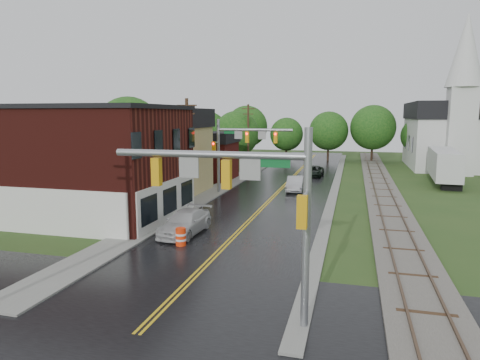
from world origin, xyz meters
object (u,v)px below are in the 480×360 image
at_px(church, 449,127).
at_px(construction_barrel, 181,237).
at_px(tree_left_c, 188,139).
at_px(suv_dark, 314,171).
at_px(brick_building, 81,162).
at_px(utility_pole_b, 187,148).
at_px(tree_left_e, 237,135).
at_px(semi_trailer, 444,164).
at_px(utility_pole_c, 248,136).
at_px(traffic_signal_far, 240,143).
at_px(tree_left_a, 57,142).
at_px(traffic_signal_near, 247,190).
at_px(tree_left_b, 130,131).
at_px(pickup_white, 185,223).
at_px(sedan_silver, 295,184).

relative_size(church, construction_barrel, 18.80).
xyz_separation_m(tree_left_c, suv_dark, (16.28, 0.88, -3.87)).
xyz_separation_m(brick_building, church, (32.48, 38.74, 1.68)).
bearing_deg(church, utility_pole_b, -130.18).
bearing_deg(utility_pole_b, tree_left_e, 94.90).
bearing_deg(utility_pole_b, semi_trailer, 35.42).
xyz_separation_m(utility_pole_c, tree_left_e, (-2.05, 1.90, 0.09)).
xyz_separation_m(church, utility_pole_c, (-26.80, -9.74, -1.11)).
height_order(brick_building, tree_left_c, brick_building).
xyz_separation_m(traffic_signal_far, utility_pole_b, (-3.33, -5.00, -0.25)).
relative_size(traffic_signal_far, suv_dark, 1.59).
relative_size(brick_building, tree_left_a, 1.65).
height_order(church, traffic_signal_near, church).
bearing_deg(tree_left_a, suv_dark, 40.29).
bearing_deg(traffic_signal_far, suv_dark, 66.83).
relative_size(tree_left_e, construction_barrel, 7.67).
xyz_separation_m(tree_left_b, pickup_white, (14.65, -19.50, -4.97)).
height_order(tree_left_e, sedan_silver, tree_left_e).
bearing_deg(church, utility_pole_c, -160.03).
bearing_deg(tree_left_e, construction_barrel, -79.97).
distance_m(utility_pole_c, semi_trailer, 24.36).
xyz_separation_m(tree_left_a, suv_dark, (22.28, 18.88, -4.48)).
relative_size(traffic_signal_near, tree_left_b, 0.76).
relative_size(utility_pole_c, suv_dark, 1.96).
relative_size(tree_left_c, construction_barrel, 7.19).
relative_size(utility_pole_c, tree_left_e, 1.10).
distance_m(utility_pole_c, tree_left_b, 16.42).
height_order(utility_pole_b, construction_barrel, utility_pole_b).
height_order(utility_pole_b, semi_trailer, utility_pole_b).
height_order(traffic_signal_far, tree_left_e, tree_left_e).
distance_m(traffic_signal_far, suv_dark, 15.61).
distance_m(church, tree_left_e, 29.91).
distance_m(tree_left_c, semi_trailer, 30.82).
height_order(church, sedan_silver, church).
bearing_deg(tree_left_c, suv_dark, 3.11).
xyz_separation_m(brick_building, traffic_signal_near, (15.96, -13.00, 0.82)).
bearing_deg(traffic_signal_near, construction_barrel, 126.75).
bearing_deg(utility_pole_b, tree_left_b, 138.14).
height_order(sedan_silver, construction_barrel, sedan_silver).
bearing_deg(traffic_signal_near, church, 72.28).
xyz_separation_m(tree_left_c, sedan_silver, (15.42, -10.13, -3.77)).
xyz_separation_m(traffic_signal_near, tree_left_a, (-23.32, 19.90, 0.15)).
distance_m(traffic_signal_near, pickup_white, 13.06).
height_order(brick_building, construction_barrel, brick_building).
relative_size(traffic_signal_far, semi_trailer, 0.61).
distance_m(traffic_signal_near, utility_pole_c, 43.24).
bearing_deg(tree_left_c, pickup_white, -68.84).
relative_size(utility_pole_c, pickup_white, 1.76).
bearing_deg(pickup_white, tree_left_e, 102.48).
xyz_separation_m(tree_left_b, tree_left_c, (4.00, 8.00, -1.21)).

